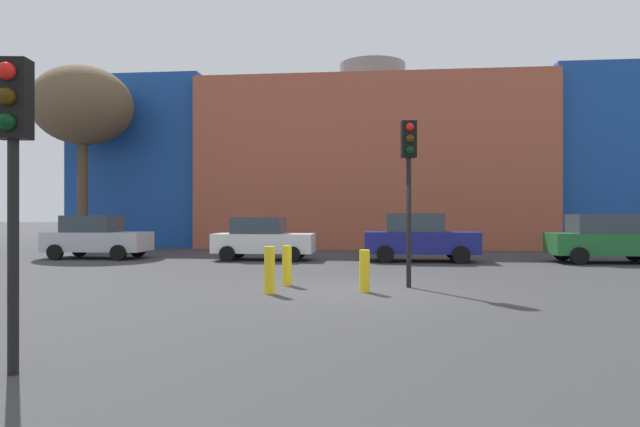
# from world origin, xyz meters

# --- Properties ---
(ground_plane) EXTENTS (200.00, 200.00, 0.00)m
(ground_plane) POSITION_xyz_m (0.00, 0.00, 0.00)
(ground_plane) COLOR #38383A
(building_backdrop) EXTENTS (33.18, 12.48, 10.95)m
(building_backdrop) POSITION_xyz_m (0.21, 20.84, 4.61)
(building_backdrop) COLOR #B2563D
(building_backdrop) RESTS_ON ground_plane
(parked_car_0) EXTENTS (4.01, 1.97, 1.74)m
(parked_car_0) POSITION_xyz_m (-10.79, 8.21, 0.86)
(parked_car_0) COLOR silver
(parked_car_0) RESTS_ON ground_plane
(parked_car_1) EXTENTS (3.88, 1.90, 1.68)m
(parked_car_1) POSITION_xyz_m (-3.97, 8.21, 0.84)
(parked_car_1) COLOR white
(parked_car_1) RESTS_ON ground_plane
(parked_car_2) EXTENTS (4.22, 2.07, 1.83)m
(parked_car_2) POSITION_xyz_m (2.07, 8.21, 0.91)
(parked_car_2) COLOR navy
(parked_car_2) RESTS_ON ground_plane
(parked_car_3) EXTENTS (4.12, 2.02, 1.78)m
(parked_car_3) POSITION_xyz_m (8.85, 8.21, 0.89)
(parked_car_3) COLOR #1E662D
(parked_car_3) RESTS_ON ground_plane
(traffic_light_near_left) EXTENTS (0.39, 0.38, 3.54)m
(traffic_light_near_left) POSITION_xyz_m (-3.60, -7.13, 2.61)
(traffic_light_near_left) COLOR black
(traffic_light_near_left) RESTS_ON ground_plane
(traffic_light_island) EXTENTS (0.39, 0.38, 4.08)m
(traffic_light_island) POSITION_xyz_m (1.25, 0.68, 3.00)
(traffic_light_island) COLOR black
(traffic_light_island) RESTS_ON ground_plane
(bare_tree_0) EXTENTS (4.83, 4.83, 9.10)m
(bare_tree_0) POSITION_xyz_m (-13.97, 12.81, 7.10)
(bare_tree_0) COLOR brown
(bare_tree_0) RESTS_ON ground_plane
(bollard_yellow_0) EXTENTS (0.24, 0.24, 0.97)m
(bollard_yellow_0) POSITION_xyz_m (0.19, -0.20, 0.49)
(bollard_yellow_0) COLOR yellow
(bollard_yellow_0) RESTS_ON ground_plane
(bollard_yellow_1) EXTENTS (0.24, 0.24, 1.00)m
(bollard_yellow_1) POSITION_xyz_m (-1.79, 0.79, 0.50)
(bollard_yellow_1) COLOR yellow
(bollard_yellow_1) RESTS_ON ground_plane
(bollard_yellow_2) EXTENTS (0.24, 0.24, 1.07)m
(bollard_yellow_2) POSITION_xyz_m (-1.94, -0.70, 0.53)
(bollard_yellow_2) COLOR yellow
(bollard_yellow_2) RESTS_ON ground_plane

